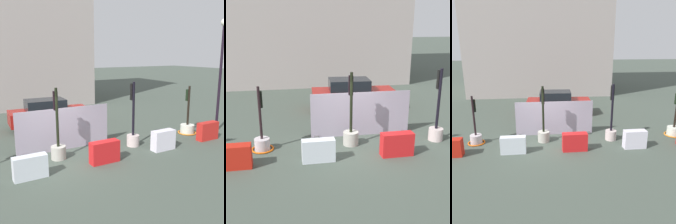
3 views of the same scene
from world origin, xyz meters
The scene contains 11 objects.
ground_plane centered at (0.00, 0.00, 0.00)m, with size 120.00×120.00×0.00m, color #434D44.
traffic_light_2 centered at (-0.05, 0.38, 0.61)m, with size 0.59×0.59×2.85m.
traffic_light_3 centered at (3.42, 0.24, 0.65)m, with size 0.57×0.57×2.92m.
traffic_light_4 centered at (7.01, 0.48, 0.38)m, with size 0.95×0.95×2.49m.
construction_barrier_2 centered at (-1.45, -0.86, 0.40)m, with size 1.14×0.38×0.80m.
construction_barrier_3 centered at (1.37, -0.87, 0.42)m, with size 1.16×0.42×0.85m.
construction_barrier_4 centered at (4.26, -0.87, 0.44)m, with size 1.07×0.43×0.87m.
construction_barrier_5 centered at (7.07, -0.81, 0.43)m, with size 1.14×0.39×0.86m.
car_red_compact centered at (1.09, 5.21, 0.81)m, with size 4.47×2.21×1.62m.
street_lamp_post centered at (8.60, -0.05, 3.62)m, with size 0.36×0.36×5.80m.
site_fence_panel centered at (0.58, 1.30, 0.88)m, with size 4.16×0.50×1.85m.
Camera 1 is at (-3.39, -9.74, 4.15)m, focal length 44.52 mm.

